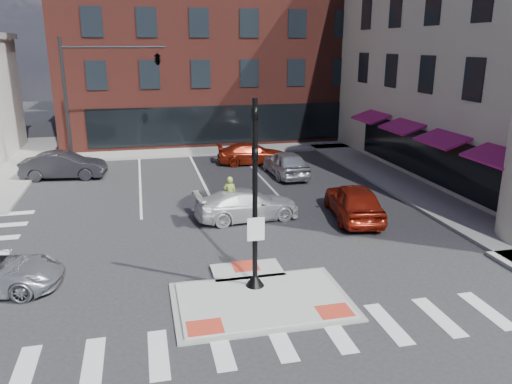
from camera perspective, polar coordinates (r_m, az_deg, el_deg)
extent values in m
plane|color=#28282B|center=(16.07, 0.21, -11.63)|extent=(120.00, 120.00, 0.00)
cube|color=gray|center=(15.63, 0.64, -12.38)|extent=(5.40, 3.60, 0.06)
cube|color=#A8A8A3|center=(15.62, 0.64, -12.29)|extent=(5.00, 3.20, 0.12)
cube|color=#A8A8A3|center=(17.44, -1.01, -9.03)|extent=(2.40, 1.40, 0.12)
cube|color=red|center=(14.27, -5.86, -15.11)|extent=(1.00, 0.80, 0.01)
cube|color=red|center=(15.12, 8.97, -13.28)|extent=(1.00, 0.80, 0.01)
cube|color=red|center=(17.68, -1.22, -8.44)|extent=(0.90, 0.90, 0.01)
cube|color=gray|center=(35.46, -25.40, 2.73)|extent=(3.00, 20.00, 0.15)
cube|color=gray|center=(28.64, 16.86, 0.63)|extent=(3.00, 24.00, 0.15)
cube|color=gray|center=(37.10, -3.12, 4.88)|extent=(26.00, 3.00, 0.15)
cube|color=#58221B|center=(46.20, -5.55, 16.41)|extent=(24.00, 18.00, 15.00)
cube|color=black|center=(37.76, -3.43, 7.74)|extent=(20.00, 0.12, 2.80)
cube|color=black|center=(28.87, 19.21, 3.88)|extent=(0.12, 16.00, 2.60)
cube|color=#A8166C|center=(23.43, 25.74, 3.74)|extent=(1.46, 3.00, 0.58)
cube|color=#A8166C|center=(28.26, 18.25, 6.50)|extent=(1.46, 3.00, 0.58)
cube|color=#A8166C|center=(33.46, 12.97, 8.37)|extent=(1.46, 3.00, 0.58)
cube|color=slate|center=(65.83, -14.16, 13.86)|extent=(10.00, 12.00, 10.00)
cube|color=brown|center=(68.90, -2.96, 15.26)|extent=(12.00, 12.00, 12.00)
cone|color=black|center=(16.26, -0.12, -9.91)|extent=(0.60, 0.60, 0.45)
cylinder|color=black|center=(15.20, -0.12, -0.24)|extent=(0.16, 0.16, 5.80)
cube|color=white|center=(15.45, -0.02, -4.28)|extent=(0.55, 0.04, 0.75)
imported|color=black|center=(14.73, -0.13, 7.60)|extent=(0.18, 0.22, 1.10)
imported|color=black|center=(14.97, -0.12, 3.06)|extent=(0.18, 0.22, 1.10)
cylinder|color=black|center=(32.26, -20.84, 9.13)|extent=(0.20, 0.20, 8.00)
cylinder|color=black|center=(31.80, -15.94, 15.64)|extent=(6.00, 0.14, 0.14)
imported|color=black|center=(31.81, -11.20, 14.86)|extent=(0.48, 2.24, 0.90)
imported|color=maroon|center=(22.81, 11.11, -1.03)|extent=(2.68, 5.04, 1.63)
imported|color=silver|center=(22.35, -1.01, -1.44)|extent=(4.84, 2.27, 1.37)
imported|color=#232327|center=(31.23, -21.12, 2.85)|extent=(4.89, 2.23, 1.56)
imported|color=silver|center=(29.70, 3.42, 3.30)|extent=(2.02, 4.65, 1.56)
imported|color=maroon|center=(32.78, -0.40, 4.40)|extent=(4.76, 2.22, 1.35)
imported|color=#3F3F44|center=(22.29, -2.96, -2.24)|extent=(1.08, 1.66, 0.83)
imported|color=#ADCD48|center=(22.04, -2.99, -0.20)|extent=(0.67, 0.56, 1.58)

